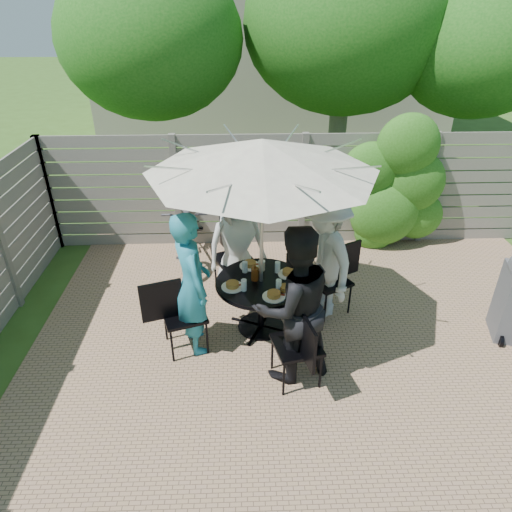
{
  "coord_description": "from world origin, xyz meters",
  "views": [
    {
      "loc": [
        -0.98,
        -3.78,
        3.64
      ],
      "look_at": [
        -0.82,
        0.93,
        0.93
      ],
      "focal_mm": 32.0,
      "sensor_mm": 36.0,
      "label": 1
    }
  ],
  "objects_px": {
    "chair_left": "(184,328)",
    "glass_front": "(279,285)",
    "chair_back": "(234,270)",
    "glass_back": "(245,267)",
    "person_left": "(192,284)",
    "chair_front": "(297,359)",
    "plate_extra": "(286,289)",
    "plate_front": "(274,295)",
    "plate_right": "(289,273)",
    "syrup_jug": "(255,274)",
    "umbrella": "(262,156)",
    "plate_left": "(233,286)",
    "patio_table": "(261,296)",
    "person_right": "(323,258)",
    "plate_back": "(250,265)",
    "glass_left": "(244,285)",
    "glass_right": "(278,267)",
    "chair_right": "(329,292)",
    "coffee_cup": "(262,266)",
    "person_back": "(237,243)",
    "bicycle": "(189,228)",
    "person_front": "(293,306)"
  },
  "relations": [
    {
      "from": "chair_back",
      "to": "glass_back",
      "type": "xyz_separation_m",
      "value": [
        0.15,
        -0.7,
        0.47
      ]
    },
    {
      "from": "chair_front",
      "to": "glass_right",
      "type": "bearing_deg",
      "value": -6.42
    },
    {
      "from": "umbrella",
      "to": "glass_front",
      "type": "height_order",
      "value": "umbrella"
    },
    {
      "from": "plate_front",
      "to": "glass_left",
      "type": "xyz_separation_m",
      "value": [
        -0.33,
        0.15,
        0.05
      ]
    },
    {
      "from": "chair_front",
      "to": "plate_back",
      "type": "bearing_deg",
      "value": 7.22
    },
    {
      "from": "plate_back",
      "to": "syrup_jug",
      "type": "bearing_deg",
      "value": -80.44
    },
    {
      "from": "glass_right",
      "to": "plate_right",
      "type": "bearing_deg",
      "value": -25.74
    },
    {
      "from": "person_left",
      "to": "plate_left",
      "type": "xyz_separation_m",
      "value": [
        0.44,
        0.16,
        -0.14
      ]
    },
    {
      "from": "glass_front",
      "to": "bicycle",
      "type": "relative_size",
      "value": 0.08
    },
    {
      "from": "chair_back",
      "to": "coffee_cup",
      "type": "height_order",
      "value": "chair_back"
    },
    {
      "from": "chair_left",
      "to": "plate_left",
      "type": "height_order",
      "value": "chair_left"
    },
    {
      "from": "plate_extra",
      "to": "person_right",
      "type": "bearing_deg",
      "value": 45.29
    },
    {
      "from": "chair_left",
      "to": "plate_right",
      "type": "relative_size",
      "value": 3.72
    },
    {
      "from": "chair_front",
      "to": "person_right",
      "type": "relative_size",
      "value": 0.58
    },
    {
      "from": "person_left",
      "to": "glass_back",
      "type": "distance_m",
      "value": 0.78
    },
    {
      "from": "chair_front",
      "to": "bicycle",
      "type": "bearing_deg",
      "value": 13.26
    },
    {
      "from": "chair_front",
      "to": "plate_right",
      "type": "height_order",
      "value": "chair_front"
    },
    {
      "from": "patio_table",
      "to": "person_front",
      "type": "distance_m",
      "value": 0.92
    },
    {
      "from": "glass_left",
      "to": "glass_right",
      "type": "distance_m",
      "value": 0.56
    },
    {
      "from": "chair_right",
      "to": "glass_left",
      "type": "bearing_deg",
      "value": -2.34
    },
    {
      "from": "coffee_cup",
      "to": "syrup_jug",
      "type": "bearing_deg",
      "value": -112.75
    },
    {
      "from": "chair_left",
      "to": "plate_extra",
      "type": "height_order",
      "value": "chair_left"
    },
    {
      "from": "chair_front",
      "to": "person_front",
      "type": "xyz_separation_m",
      "value": [
        -0.05,
        0.13,
        0.6
      ]
    },
    {
      "from": "plate_front",
      "to": "glass_front",
      "type": "distance_m",
      "value": 0.15
    },
    {
      "from": "umbrella",
      "to": "chair_right",
      "type": "xyz_separation_m",
      "value": [
        0.9,
        0.34,
        -1.93
      ]
    },
    {
      "from": "plate_back",
      "to": "glass_left",
      "type": "distance_m",
      "value": 0.53
    },
    {
      "from": "glass_left",
      "to": "glass_front",
      "type": "height_order",
      "value": "same"
    },
    {
      "from": "person_front",
      "to": "plate_extra",
      "type": "distance_m",
      "value": 0.58
    },
    {
      "from": "plate_back",
      "to": "plate_extra",
      "type": "distance_m",
      "value": 0.68
    },
    {
      "from": "coffee_cup",
      "to": "person_back",
      "type": "bearing_deg",
      "value": 119.83
    },
    {
      "from": "chair_back",
      "to": "chair_front",
      "type": "relative_size",
      "value": 1.02
    },
    {
      "from": "plate_extra",
      "to": "person_left",
      "type": "bearing_deg",
      "value": -176.03
    },
    {
      "from": "chair_back",
      "to": "glass_right",
      "type": "xyz_separation_m",
      "value": [
        0.55,
        -0.72,
        0.47
      ]
    },
    {
      "from": "chair_left",
      "to": "glass_front",
      "type": "distance_m",
      "value": 1.2
    },
    {
      "from": "person_left",
      "to": "plate_right",
      "type": "relative_size",
      "value": 6.66
    },
    {
      "from": "chair_left",
      "to": "chair_right",
      "type": "bearing_deg",
      "value": 2.27
    },
    {
      "from": "person_left",
      "to": "chair_right",
      "type": "distance_m",
      "value": 1.89
    },
    {
      "from": "glass_right",
      "to": "umbrella",
      "type": "bearing_deg",
      "value": -137.48
    },
    {
      "from": "umbrella",
      "to": "person_right",
      "type": "distance_m",
      "value": 1.61
    },
    {
      "from": "plate_front",
      "to": "plate_right",
      "type": "height_order",
      "value": "same"
    },
    {
      "from": "chair_front",
      "to": "plate_extra",
      "type": "xyz_separation_m",
      "value": [
        -0.06,
        0.69,
        0.44
      ]
    },
    {
      "from": "plate_extra",
      "to": "glass_front",
      "type": "relative_size",
      "value": 1.71
    },
    {
      "from": "person_right",
      "to": "coffee_cup",
      "type": "xyz_separation_m",
      "value": [
        -0.76,
        -0.05,
        -0.07
      ]
    },
    {
      "from": "patio_table",
      "to": "person_right",
      "type": "distance_m",
      "value": 0.9
    },
    {
      "from": "umbrella",
      "to": "plate_right",
      "type": "relative_size",
      "value": 12.2
    },
    {
      "from": "chair_front",
      "to": "plate_left",
      "type": "relative_size",
      "value": 3.73
    },
    {
      "from": "chair_back",
      "to": "glass_left",
      "type": "height_order",
      "value": "chair_back"
    },
    {
      "from": "chair_back",
      "to": "person_left",
      "type": "relative_size",
      "value": 0.57
    },
    {
      "from": "syrup_jug",
      "to": "umbrella",
      "type": "bearing_deg",
      "value": -19.29
    },
    {
      "from": "umbrella",
      "to": "plate_left",
      "type": "distance_m",
      "value": 1.53
    }
  ]
}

